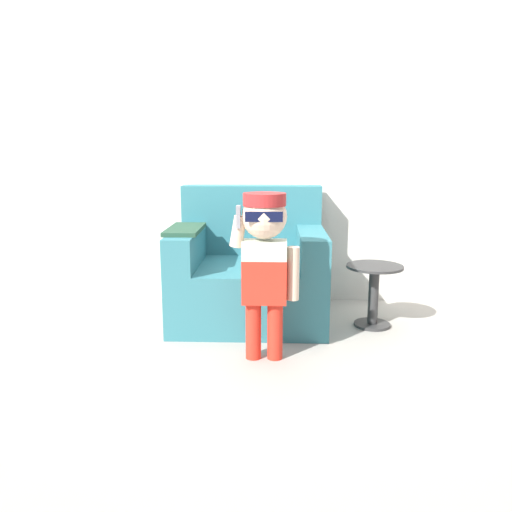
{
  "coord_description": "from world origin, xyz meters",
  "views": [
    {
      "loc": [
        0.06,
        -3.53,
        1.26
      ],
      "look_at": [
        -0.06,
        -0.25,
        0.57
      ],
      "focal_mm": 35.0,
      "sensor_mm": 36.0,
      "label": 1
    }
  ],
  "objects": [
    {
      "name": "ground_plane",
      "position": [
        0.0,
        0.0,
        0.0
      ],
      "size": [
        10.0,
        10.0,
        0.0
      ],
      "primitive_type": "plane",
      "color": "#ADA89E"
    },
    {
      "name": "armchair",
      "position": [
        -0.13,
        0.17,
        0.35
      ],
      "size": [
        1.14,
        0.98,
        0.99
      ],
      "color": "teal",
      "rests_on": "ground_plane"
    },
    {
      "name": "side_table",
      "position": [
        0.79,
        0.0,
        0.28
      ],
      "size": [
        0.41,
        0.41,
        0.46
      ],
      "color": "#333333",
      "rests_on": "ground_plane"
    },
    {
      "name": "wall_back",
      "position": [
        0.0,
        0.69,
        1.3
      ],
      "size": [
        10.0,
        0.05,
        2.6
      ],
      "color": "silver",
      "rests_on": "ground_plane"
    },
    {
      "name": "person_child",
      "position": [
        0.0,
        -0.62,
        0.68
      ],
      "size": [
        0.42,
        0.31,
        1.02
      ],
      "color": "red",
      "rests_on": "ground_plane"
    }
  ]
}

